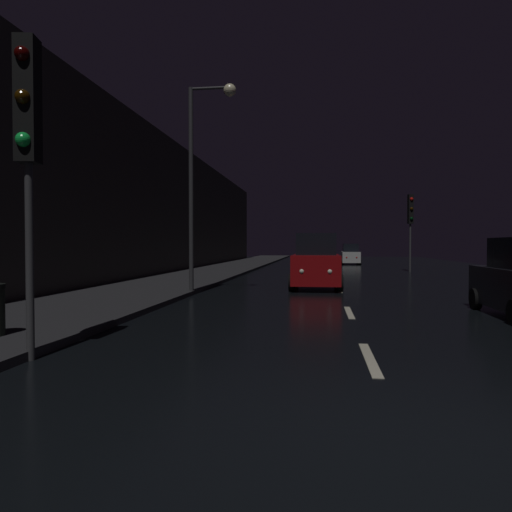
{
  "coord_description": "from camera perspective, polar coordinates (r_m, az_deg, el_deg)",
  "views": [
    {
      "loc": [
        -0.79,
        -4.47,
        1.79
      ],
      "look_at": [
        -3.99,
        19.36,
        1.2
      ],
      "focal_mm": 33.03,
      "sensor_mm": 36.0,
      "label": 1
    }
  ],
  "objects": [
    {
      "name": "car_approaching_headlights",
      "position": [
        19.56,
        7.29,
        -0.85
      ],
      "size": [
        2.05,
        4.45,
        2.24
      ],
      "rotation": [
        0.0,
        0.0,
        -1.57
      ],
      "color": "maroon",
      "rests_on": "ground"
    },
    {
      "name": "traffic_light_far_right",
      "position": [
        32.3,
        18.21,
        4.69
      ],
      "size": [
        0.36,
        0.48,
        5.05
      ],
      "rotation": [
        0.0,
        0.0,
        -1.38
      ],
      "color": "#38383A",
      "rests_on": "ground"
    },
    {
      "name": "building_facade_left",
      "position": [
        27.18,
        -12.24,
        6.2
      ],
      "size": [
        0.8,
        63.0,
        8.16
      ],
      "primitive_type": "cube",
      "color": "#2D2B28",
      "rests_on": "ground"
    },
    {
      "name": "car_distant_taillights",
      "position": [
        43.2,
        11.35,
        0.13
      ],
      "size": [
        1.71,
        3.71,
        1.87
      ],
      "rotation": [
        0.0,
        0.0,
        1.57
      ],
      "color": "silver",
      "rests_on": "ground"
    },
    {
      "name": "sidewalk_left",
      "position": [
        29.76,
        -5.18,
        -1.91
      ],
      "size": [
        4.4,
        84.0,
        0.15
      ],
      "primitive_type": "cube",
      "color": "#28282B",
      "rests_on": "ground"
    },
    {
      "name": "ground",
      "position": [
        29.03,
        9.21,
        -2.18
      ],
      "size": [
        27.19,
        84.0,
        0.02
      ],
      "primitive_type": "cube",
      "color": "black"
    },
    {
      "name": "traffic_light_near_left",
      "position": [
        8.19,
        -25.94,
        13.97
      ],
      "size": [
        0.36,
        0.48,
        4.93
      ],
      "rotation": [
        0.0,
        0.0,
        -1.39
      ],
      "color": "#38383A",
      "rests_on": "ground"
    },
    {
      "name": "lane_centerline",
      "position": [
        13.04,
        11.11,
        -6.48
      ],
      "size": [
        0.16,
        13.44,
        0.01
      ],
      "color": "beige",
      "rests_on": "ground"
    },
    {
      "name": "streetlamp_overhead",
      "position": [
        17.03,
        -6.39,
        11.85
      ],
      "size": [
        1.7,
        0.44,
        7.39
      ],
      "color": "#2D2D30",
      "rests_on": "ground"
    }
  ]
}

